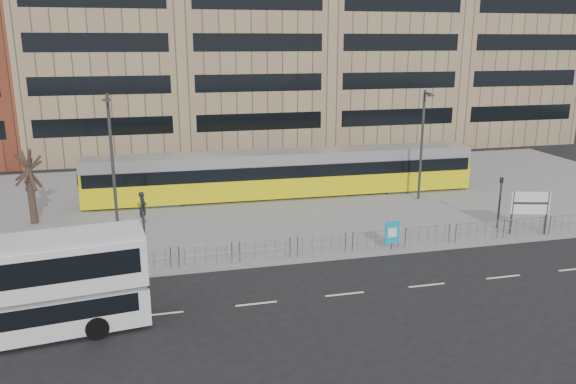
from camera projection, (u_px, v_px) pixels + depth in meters
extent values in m
plane|color=black|center=(281.00, 265.00, 28.29)|extent=(120.00, 120.00, 0.00)
cube|color=slate|center=(243.00, 200.00, 39.53)|extent=(64.00, 24.00, 0.15)
cube|color=gray|center=(281.00, 263.00, 28.32)|extent=(64.00, 0.25, 0.17)
cube|color=#8E7F5C|center=(104.00, 40.00, 55.06)|extent=(14.00, 16.00, 22.00)
cube|color=#8E7F5C|center=(245.00, 30.00, 57.99)|extent=(14.00, 16.00, 24.00)
cube|color=#8E7F5C|center=(371.00, 45.00, 61.57)|extent=(14.00, 16.00, 21.00)
cube|color=#8E7F5C|center=(485.00, 36.00, 64.50)|extent=(14.00, 16.00, 23.00)
cylinder|color=#919398|center=(316.00, 236.00, 28.91)|extent=(32.00, 0.05, 0.05)
cylinder|color=#919398|center=(316.00, 245.00, 29.04)|extent=(32.00, 0.04, 0.04)
cube|color=white|center=(323.00, 296.00, 24.77)|extent=(62.00, 0.12, 0.01)
cube|color=silver|center=(16.00, 316.00, 21.05)|extent=(9.88, 3.46, 1.49)
cube|color=silver|center=(10.00, 270.00, 20.57)|extent=(9.88, 3.46, 1.85)
cube|color=silver|center=(6.00, 246.00, 20.32)|extent=(9.87, 3.37, 0.26)
cube|color=black|center=(28.00, 306.00, 21.11)|extent=(8.14, 3.28, 0.75)
cube|color=black|center=(9.00, 266.00, 20.53)|extent=(9.36, 3.43, 0.97)
cylinder|color=black|center=(97.00, 328.00, 21.14)|extent=(0.91, 0.37, 0.88)
cylinder|color=black|center=(94.00, 303.00, 23.16)|extent=(0.91, 0.37, 0.88)
cube|color=yellow|center=(285.00, 183.00, 40.15)|extent=(27.65, 3.32, 1.58)
cube|color=black|center=(285.00, 168.00, 39.87)|extent=(27.26, 3.35, 0.89)
cube|color=#B6B6BB|center=(285.00, 157.00, 39.65)|extent=(27.65, 3.11, 0.79)
cube|color=yellow|center=(454.00, 166.00, 42.67)|extent=(1.24, 2.25, 2.56)
cube|color=yellow|center=(90.00, 184.00, 37.29)|extent=(1.24, 2.25, 2.56)
cylinder|color=#2D2D30|center=(285.00, 173.00, 39.95)|extent=(2.41, 2.41, 2.96)
cube|color=#2D2D30|center=(400.00, 186.00, 42.13)|extent=(3.02, 2.56, 0.49)
cube|color=#2D2D30|center=(158.00, 199.00, 38.52)|extent=(3.02, 2.56, 0.49)
cylinder|color=#2D2D30|center=(512.00, 213.00, 32.07)|extent=(0.11, 0.11, 2.51)
cylinder|color=#2D2D30|center=(547.00, 213.00, 32.02)|extent=(0.11, 0.11, 2.51)
cube|color=white|center=(530.00, 203.00, 31.89)|extent=(2.13, 0.66, 1.31)
cylinder|color=#2D2D30|center=(392.00, 242.00, 29.93)|extent=(0.06, 0.06, 0.83)
cube|color=#0D97C4|center=(392.00, 232.00, 29.79)|extent=(0.83, 0.13, 1.24)
cube|color=white|center=(392.00, 233.00, 29.76)|extent=(0.52, 0.05, 0.52)
imported|color=black|center=(143.00, 207.00, 34.27)|extent=(0.53, 0.75, 1.92)
cylinder|color=#2D2D30|center=(144.00, 235.00, 27.72)|extent=(0.12, 0.12, 3.00)
imported|color=#2D2D30|center=(143.00, 214.00, 27.43)|extent=(0.22, 0.24, 1.00)
cylinder|color=#2D2D30|center=(499.00, 204.00, 33.01)|extent=(0.12, 0.12, 3.00)
imported|color=#2D2D30|center=(501.00, 186.00, 32.72)|extent=(0.21, 0.23, 1.00)
cylinder|color=#2D2D30|center=(113.00, 164.00, 32.08)|extent=(0.18, 0.18, 7.98)
cylinder|color=#2D2D30|center=(107.00, 97.00, 30.72)|extent=(0.14, 0.90, 0.14)
cube|color=#2D2D30|center=(106.00, 100.00, 30.32)|extent=(0.45, 0.20, 0.12)
cylinder|color=#2D2D30|center=(422.00, 146.00, 38.61)|extent=(0.18, 0.18, 7.60)
cylinder|color=#2D2D30|center=(428.00, 93.00, 37.30)|extent=(0.14, 0.90, 0.14)
cube|color=#2D2D30|center=(431.00, 96.00, 36.91)|extent=(0.45, 0.20, 0.12)
cylinder|color=#2F231A|center=(31.00, 196.00, 33.82)|extent=(0.44, 0.44, 3.50)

